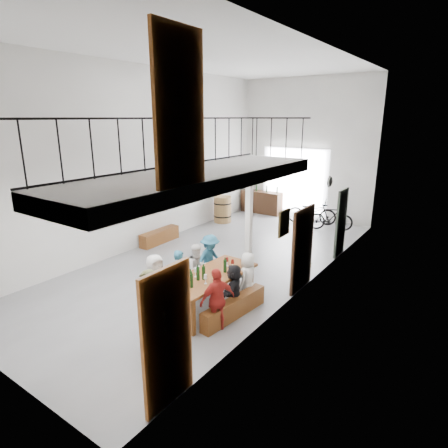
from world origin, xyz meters
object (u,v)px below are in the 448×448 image
Objects in this scene: bicycle_near at (312,212)px; tasting_table at (210,278)px; bench_inner at (186,291)px; serving_counter at (261,202)px; oak_barrel at (223,209)px; host_standing at (148,312)px; side_bench at (160,236)px.

tasting_table is at bearing 170.04° from bicycle_near.
bench_inner is 1.00× the size of serving_counter.
bicycle_near is at bearing 98.32° from tasting_table.
oak_barrel is at bearing 115.49° from bench_inner.
oak_barrel is at bearing 133.12° from host_standing.
oak_barrel is (-3.80, 5.86, -0.19)m from tasting_table.
side_bench reaches higher than bench_inner.
host_standing is at bearing -85.98° from tasting_table.
side_bench is 1.01× the size of host_standing.
serving_counter is at bearing 125.16° from host_standing.
bench_inner is at bearing 128.95° from host_standing.
host_standing is (3.33, -9.85, 0.30)m from serving_counter.
side_bench is 0.87× the size of serving_counter.
tasting_table is at bearing 108.32° from host_standing.
serving_counter is (-2.56, 8.00, 0.27)m from bench_inner.
tasting_table is 6.98m from oak_barrel.
side_bench is 0.84× the size of bicycle_near.
side_bench is at bearing 149.54° from tasting_table.
bicycle_near reaches higher than tasting_table.
side_bench is at bearing 131.39° from bicycle_near.
bench_inner is 6.61m from oak_barrel.
oak_barrel is 0.67× the size of host_standing.
host_standing is at bearing 169.21° from bicycle_near.
tasting_table is 2.30× the size of oak_barrel.
tasting_table is 1.32× the size of serving_counter.
bicycle_near is at bearing -9.82° from serving_counter.
host_standing reaches higher than serving_counter.
tasting_table is 1.84m from host_standing.
oak_barrel is (0.22, 3.28, 0.29)m from side_bench.
host_standing is at bearing -69.96° from bench_inner.
oak_barrel reaches higher than bench_inner.
tasting_table is 1.51× the size of side_bench.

